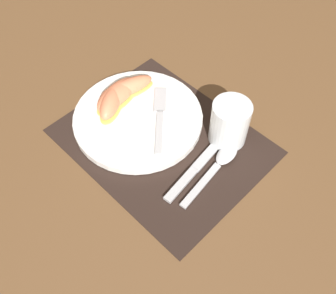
# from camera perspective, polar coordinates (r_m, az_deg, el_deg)

# --- Properties ---
(ground_plane) EXTENTS (3.00, 3.00, 0.00)m
(ground_plane) POSITION_cam_1_polar(r_m,az_deg,el_deg) (0.82, -0.74, 0.79)
(ground_plane) COLOR brown
(placemat) EXTENTS (0.41, 0.32, 0.00)m
(placemat) POSITION_cam_1_polar(r_m,az_deg,el_deg) (0.82, -0.74, 0.88)
(placemat) COLOR black
(placemat) RESTS_ON ground_plane
(plate) EXTENTS (0.28, 0.28, 0.02)m
(plate) POSITION_cam_1_polar(r_m,az_deg,el_deg) (0.85, -4.13, 4.35)
(plate) COLOR white
(plate) RESTS_ON placemat
(juice_glass) EXTENTS (0.08, 0.08, 0.10)m
(juice_glass) POSITION_cam_1_polar(r_m,az_deg,el_deg) (0.80, 8.87, 3.22)
(juice_glass) COLOR silver
(juice_glass) RESTS_ON placemat
(knife) EXTENTS (0.04, 0.22, 0.01)m
(knife) POSITION_cam_1_polar(r_m,az_deg,el_deg) (0.79, 4.53, -2.51)
(knife) COLOR #BCBCC1
(knife) RESTS_ON placemat
(spoon) EXTENTS (0.04, 0.18, 0.01)m
(spoon) POSITION_cam_1_polar(r_m,az_deg,el_deg) (0.79, 7.57, -2.17)
(spoon) COLOR #BCBCC1
(spoon) RESTS_ON placemat
(fork) EXTENTS (0.14, 0.15, 0.00)m
(fork) POSITION_cam_1_polar(r_m,az_deg,el_deg) (0.84, -1.25, 4.73)
(fork) COLOR #BCBCC1
(fork) RESTS_ON plate
(citrus_wedge_0) EXTENTS (0.07, 0.14, 0.04)m
(citrus_wedge_0) POSITION_cam_1_polar(r_m,az_deg,el_deg) (0.88, -6.05, 8.41)
(citrus_wedge_0) COLOR #F7C656
(citrus_wedge_0) RESTS_ON plate
(citrus_wedge_1) EXTENTS (0.07, 0.13, 0.04)m
(citrus_wedge_1) POSITION_cam_1_polar(r_m,az_deg,el_deg) (0.87, -7.43, 7.47)
(citrus_wedge_1) COLOR #F7C656
(citrus_wedge_1) RESTS_ON plate
(citrus_wedge_2) EXTENTS (0.09, 0.11, 0.04)m
(citrus_wedge_2) POSITION_cam_1_polar(r_m,az_deg,el_deg) (0.85, -8.28, 6.30)
(citrus_wedge_2) COLOR #F7C656
(citrus_wedge_2) RESTS_ON plate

